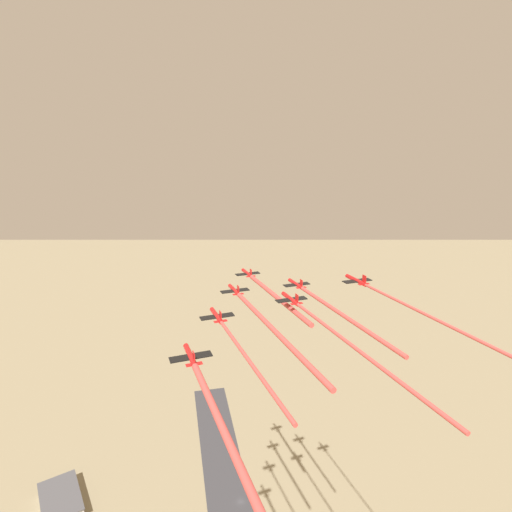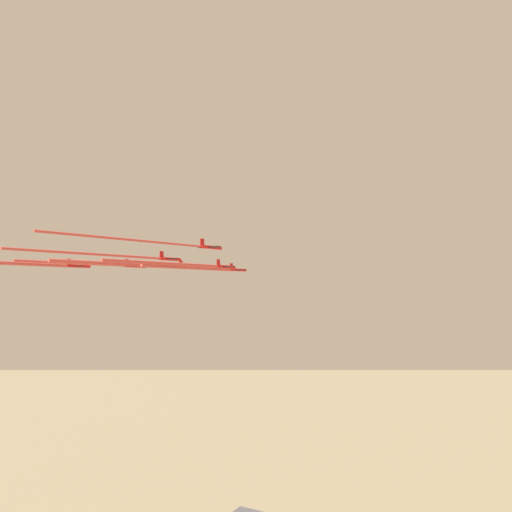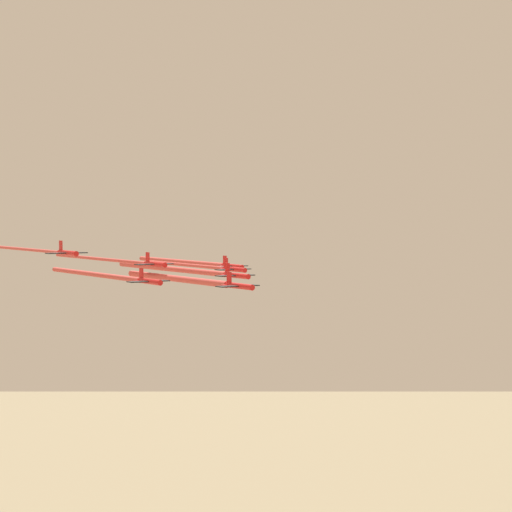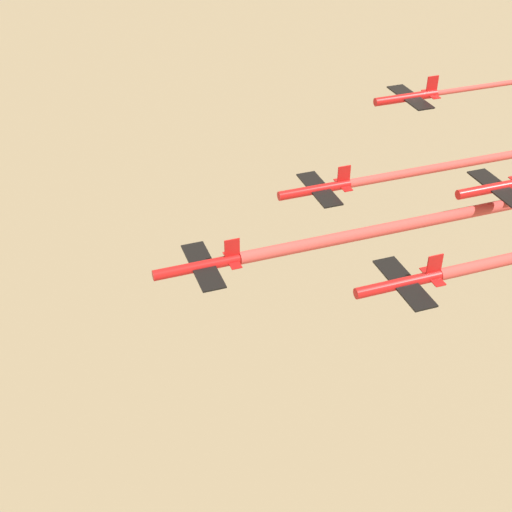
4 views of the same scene
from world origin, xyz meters
The scene contains 14 objects.
jet_0 centered at (56.85, -28.92, 165.51)m, with size 9.46×9.13×3.17m.
jet_1 centered at (72.15, -42.92, 166.25)m, with size 9.46×9.13×3.17m.
jet_2 centered at (76.52, -22.34, 165.77)m, with size 9.46×9.13×3.17m.
jet_3 centered at (87.46, -56.92, 166.40)m, with size 9.46×9.13×3.17m.
jet_4 centered at (91.83, -36.34, 168.23)m, with size 9.46×9.13×3.17m.
jet_5 centered at (96.19, -15.77, 171.22)m, with size 9.46×9.13×3.17m.
jet_6 centered at (102.77, -70.92, 166.03)m, with size 9.46×9.13×3.17m.
smoke_trail_0 centered at (82.39, -34.34, 165.46)m, with size 42.88×10.38×1.38m.
smoke_trail_1 centered at (102.35, -49.33, 166.20)m, with size 52.17×12.25×1.26m.
smoke_trail_2 centered at (103.96, -28.17, 165.73)m, with size 46.61×10.92×1.11m.
smoke_trail_3 centered at (111.97, -62.12, 166.35)m, with size 40.71×9.41×0.83m.
smoke_trail_4 centered at (122.42, -42.84, 168.19)m, with size 52.88×11.98×0.82m.
smoke_trail_5 centered at (127.21, -22.35, 171.18)m, with size 53.70×12.07×0.72m.
smoke_trail_6 centered at (130.41, -76.78, 165.99)m, with size 47.06×11.19×1.28m.
Camera 3 is at (-83.49, 106.64, 179.93)m, focal length 70.00 mm.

